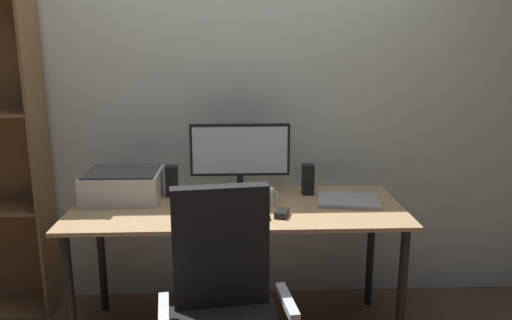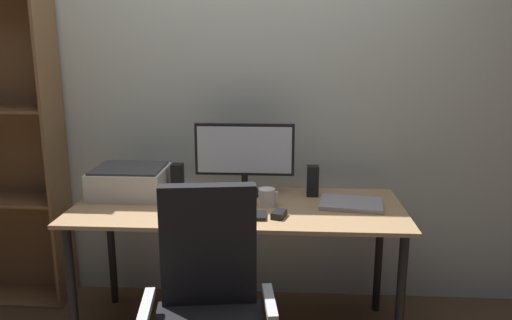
{
  "view_description": "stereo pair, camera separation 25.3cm",
  "coord_description": "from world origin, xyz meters",
  "views": [
    {
      "loc": [
        -0.01,
        -2.5,
        1.58
      ],
      "look_at": [
        0.1,
        -0.03,
        0.99
      ],
      "focal_mm": 35.32,
      "sensor_mm": 36.0,
      "label": 1
    },
    {
      "loc": [
        0.25,
        -2.5,
        1.58
      ],
      "look_at": [
        0.1,
        -0.03,
        0.99
      ],
      "focal_mm": 35.32,
      "sensor_mm": 36.0,
      "label": 2
    }
  ],
  "objects": [
    {
      "name": "coffee_mug",
      "position": [
        0.15,
        0.01,
        0.79
      ],
      "size": [
        0.1,
        0.09,
        0.09
      ],
      "color": "white",
      "rests_on": "desk"
    },
    {
      "name": "printer",
      "position": [
        -0.62,
        0.15,
        0.82
      ],
      "size": [
        0.4,
        0.34,
        0.16
      ],
      "color": "silver",
      "rests_on": "desk"
    },
    {
      "name": "laptop",
      "position": [
        0.59,
        0.03,
        0.75
      ],
      "size": [
        0.35,
        0.27,
        0.02
      ],
      "primitive_type": "cube",
      "rotation": [
        0.0,
        0.0,
        -0.15
      ],
      "color": "#99999E",
      "rests_on": "desk"
    },
    {
      "name": "back_wall",
      "position": [
        0.0,
        0.52,
        1.3
      ],
      "size": [
        6.4,
        0.1,
        2.6
      ],
      "primitive_type": "cube",
      "color": "beige",
      "rests_on": "ground"
    },
    {
      "name": "monitor",
      "position": [
        0.02,
        0.21,
        0.97
      ],
      "size": [
        0.55,
        0.2,
        0.4
      ],
      "color": "black",
      "rests_on": "desk"
    },
    {
      "name": "desk",
      "position": [
        0.0,
        0.0,
        0.66
      ],
      "size": [
        1.72,
        0.69,
        0.74
      ],
      "color": "tan",
      "rests_on": "ground"
    },
    {
      "name": "mouse",
      "position": [
        0.22,
        -0.17,
        0.76
      ],
      "size": [
        0.08,
        0.11,
        0.03
      ],
      "primitive_type": "cube",
      "rotation": [
        0.0,
        0.0,
        -0.3
      ],
      "color": "black",
      "rests_on": "desk"
    },
    {
      "name": "speaker_left",
      "position": [
        -0.36,
        0.2,
        0.82
      ],
      "size": [
        0.06,
        0.07,
        0.17
      ],
      "primitive_type": "cube",
      "color": "black",
      "rests_on": "desk"
    },
    {
      "name": "keyboard",
      "position": [
        0.01,
        -0.18,
        0.75
      ],
      "size": [
        0.29,
        0.12,
        0.02
      ],
      "primitive_type": "cube",
      "rotation": [
        0.0,
        0.0,
        0.03
      ],
      "color": "black",
      "rests_on": "desk"
    },
    {
      "name": "speaker_right",
      "position": [
        0.4,
        0.2,
        0.82
      ],
      "size": [
        0.06,
        0.07,
        0.17
      ],
      "primitive_type": "cube",
      "color": "black",
      "rests_on": "desk"
    }
  ]
}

